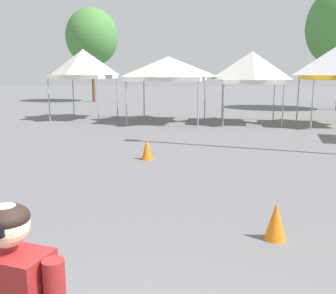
# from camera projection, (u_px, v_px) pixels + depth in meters

# --- Properties ---
(canopy_tent_behind_center) EXTENTS (3.03, 3.03, 3.67)m
(canopy_tent_behind_center) POSITION_uv_depth(u_px,v_px,m) (83.00, 64.00, 19.77)
(canopy_tent_behind_center) COLOR #9E9EA3
(canopy_tent_behind_center) RESTS_ON ground
(canopy_tent_far_right) EXTENTS (3.67, 3.67, 3.25)m
(canopy_tent_far_right) POSITION_uv_depth(u_px,v_px,m) (168.00, 69.00, 18.54)
(canopy_tent_far_right) COLOR #9E9EA3
(canopy_tent_far_right) RESTS_ON ground
(canopy_tent_right_of_center) EXTENTS (2.87, 2.87, 3.46)m
(canopy_tent_right_of_center) POSITION_uv_depth(u_px,v_px,m) (252.00, 68.00, 18.02)
(canopy_tent_right_of_center) COLOR #9E9EA3
(canopy_tent_right_of_center) RESTS_ON ground
(tree_behind_tents_left) EXTENTS (4.37, 4.37, 7.87)m
(tree_behind_tents_left) POSITION_uv_depth(u_px,v_px,m) (92.00, 37.00, 31.67)
(tree_behind_tents_left) COLOR brown
(tree_behind_tents_left) RESTS_ON ground
(traffic_cone_lot_center) EXTENTS (0.32, 0.32, 0.60)m
(traffic_cone_lot_center) POSITION_uv_depth(u_px,v_px,m) (147.00, 149.00, 10.71)
(traffic_cone_lot_center) COLOR orange
(traffic_cone_lot_center) RESTS_ON ground
(traffic_cone_near_barrier) EXTENTS (0.32, 0.32, 0.58)m
(traffic_cone_near_barrier) POSITION_uv_depth(u_px,v_px,m) (276.00, 221.00, 5.52)
(traffic_cone_near_barrier) COLOR orange
(traffic_cone_near_barrier) RESTS_ON ground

